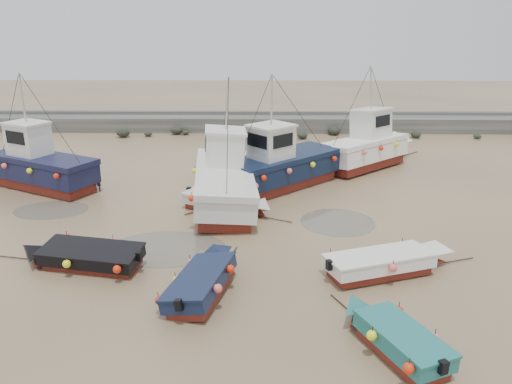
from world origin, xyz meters
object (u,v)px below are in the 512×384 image
dinghy_1 (207,277)px  person (97,191)px  cabin_boat_0 (35,164)px  cabin_boat_3 (370,145)px  dinghy_4 (83,253)px  dinghy_3 (389,260)px  dinghy_2 (394,332)px  dinghy_5 (226,200)px  cabin_boat_2 (275,166)px  cabin_boat_1 (222,177)px

dinghy_1 → person: size_ratio=3.32×
cabin_boat_0 → cabin_boat_3: size_ratio=1.16×
person → dinghy_1: bearing=95.3°
person → dinghy_4: bearing=75.9°
dinghy_3 → person: (-13.68, 9.13, -0.54)m
dinghy_2 → cabin_boat_0: bearing=113.5°
dinghy_1 → dinghy_2: same height
dinghy_5 → cabin_boat_0: size_ratio=0.60×
dinghy_2 → cabin_boat_2: bearing=76.9°
cabin_boat_3 → dinghy_3: bearing=-50.0°
dinghy_2 → cabin_boat_0: 21.74m
cabin_boat_2 → cabin_boat_3: size_ratio=1.07×
dinghy_1 → person: dinghy_1 is taller
person → cabin_boat_1: bearing=140.1°
cabin_boat_2 → person: cabin_boat_2 is taller
cabin_boat_0 → cabin_boat_3: (19.37, 4.49, 0.01)m
dinghy_5 → cabin_boat_3: cabin_boat_3 is taller
dinghy_5 → cabin_boat_2: cabin_boat_2 is taller
dinghy_5 → cabin_boat_0: cabin_boat_0 is taller
dinghy_2 → cabin_boat_1: size_ratio=0.42×
dinghy_2 → dinghy_1: bearing=125.5°
cabin_boat_0 → cabin_boat_2: bearing=-63.5°
dinghy_5 → cabin_boat_2: 4.27m
dinghy_3 → cabin_boat_0: size_ratio=0.68×
dinghy_4 → cabin_boat_1: 8.75m
cabin_boat_0 → cabin_boat_1: 10.70m
dinghy_5 → cabin_boat_1: size_ratio=0.48×
dinghy_1 → dinghy_2: size_ratio=1.18×
dinghy_2 → cabin_boat_0: cabin_boat_0 is taller
dinghy_5 → cabin_boat_1: (-0.29, 1.48, 0.75)m
dinghy_1 → cabin_boat_3: size_ratio=0.73×
dinghy_2 → dinghy_4: same height
dinghy_2 → cabin_boat_3: bearing=55.6°
dinghy_3 → cabin_boat_3: cabin_boat_3 is taller
dinghy_5 → person: dinghy_5 is taller
cabin_boat_0 → dinghy_3: bearing=-92.6°
dinghy_2 → cabin_boat_3: (3.07, 18.85, 0.81)m
dinghy_1 → dinghy_2: (5.57, -3.14, 0.01)m
dinghy_2 → cabin_boat_3: size_ratio=0.62×
dinghy_4 → dinghy_5: 7.69m
dinghy_1 → cabin_boat_2: size_ratio=0.68×
dinghy_4 → cabin_boat_2: size_ratio=0.73×
dinghy_3 → dinghy_4: size_ratio=1.01×
dinghy_5 → dinghy_1: bearing=25.5°
dinghy_5 → person: size_ratio=3.17×
dinghy_3 → dinghy_5: size_ratio=1.13×
cabin_boat_2 → person: size_ratio=4.86×
dinghy_1 → cabin_boat_3: bearing=74.9°
dinghy_1 → dinghy_3: size_ratio=0.93×
cabin_boat_0 → cabin_boat_1: bearing=-73.9°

